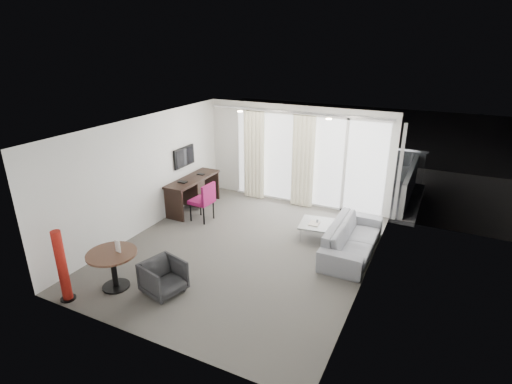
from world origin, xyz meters
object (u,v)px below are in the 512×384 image
at_px(desk_chair, 202,201).
at_px(red_lamp, 62,266).
at_px(sofa, 352,238).
at_px(desk, 193,193).
at_px(coffee_table, 317,230).
at_px(round_table, 114,270).
at_px(rattan_chair_a, 329,184).
at_px(rattan_chair_b, 366,180).
at_px(tub_armchair, 163,277).

height_order(desk_chair, red_lamp, red_lamp).
bearing_deg(sofa, desk, 83.49).
xyz_separation_m(desk, coffee_table, (3.41, -0.16, -0.24)).
bearing_deg(round_table, red_lamp, -126.98).
bearing_deg(rattan_chair_a, round_table, -99.67).
bearing_deg(red_lamp, rattan_chair_b, 64.61).
bearing_deg(sofa, tub_armchair, 137.64).
height_order(desk, rattan_chair_b, desk).
distance_m(desk_chair, rattan_chair_a, 3.72).
bearing_deg(sofa, desk_chair, 90.44).
relative_size(desk, rattan_chair_b, 2.40).
xyz_separation_m(round_table, red_lamp, (-0.47, -0.63, 0.30)).
distance_m(coffee_table, rattan_chair_a, 2.61).
xyz_separation_m(red_lamp, tub_armchair, (1.36, 0.88, -0.34)).
height_order(desk_chair, tub_armchair, desk_chair).
xyz_separation_m(desk_chair, rattan_chair_a, (2.32, 2.91, -0.11)).
xyz_separation_m(tub_armchair, rattan_chair_a, (1.26, 5.72, 0.07)).
bearing_deg(desk, rattan_chair_a, 39.39).
bearing_deg(sofa, round_table, 131.74).
xyz_separation_m(red_lamp, sofa, (3.95, 3.73, -0.32)).
bearing_deg(red_lamp, rattan_chair_a, 68.43).
distance_m(desk_chair, sofa, 3.66).
distance_m(desk, rattan_chair_a, 3.77).
bearing_deg(coffee_table, round_table, -127.53).
height_order(desk_chair, round_table, desk_chair).
distance_m(red_lamp, rattan_chair_a, 7.11).
bearing_deg(sofa, rattan_chair_a, 24.93).
bearing_deg(desk, red_lamp, -85.90).
xyz_separation_m(desk_chair, rattan_chair_b, (3.19, 3.64, -0.11)).
bearing_deg(desk_chair, sofa, 3.91).
distance_m(round_table, tub_armchair, 0.92).
relative_size(red_lamp, rattan_chair_a, 1.74).
relative_size(desk, coffee_table, 2.32).
height_order(desk_chair, rattan_chair_a, desk_chair).
bearing_deg(rattan_chair_a, rattan_chair_b, 50.05).
bearing_deg(rattan_chair_b, tub_armchair, -93.87).
relative_size(round_table, rattan_chair_a, 1.17).
distance_m(desk, sofa, 4.28).
height_order(round_table, sofa, round_table).
distance_m(desk, tub_armchair, 3.72).
xyz_separation_m(desk, desk_chair, (0.59, -0.51, 0.07)).
distance_m(coffee_table, sofa, 0.92).
bearing_deg(coffee_table, rattan_chair_b, 83.42).
height_order(round_table, rattan_chair_a, rattan_chair_a).
bearing_deg(round_table, desk_chair, 93.41).
bearing_deg(rattan_chair_b, desk_chair, -116.89).
relative_size(round_table, red_lamp, 0.67).
bearing_deg(red_lamp, desk, 94.10).
relative_size(round_table, coffee_table, 1.14).
height_order(desk, rattan_chair_a, desk).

